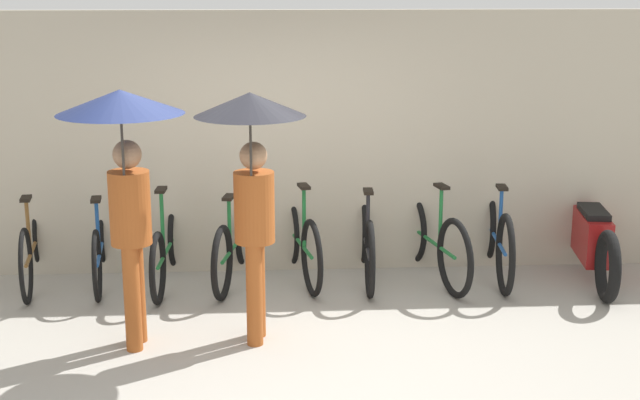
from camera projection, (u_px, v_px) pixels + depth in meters
name	position (u px, v px, depth m)	size (l,w,h in m)	color
ground_plane	(269.00, 360.00, 6.87)	(30.00, 30.00, 0.00)	#9E998E
back_wall	(266.00, 144.00, 8.72)	(13.40, 0.12, 2.57)	#B2A893
parked_bicycle_0	(33.00, 246.00, 8.50)	(0.44, 1.77, 1.08)	black
parked_bicycle_1	(100.00, 247.00, 8.54)	(0.44, 1.70, 0.96)	black
parked_bicycle_2	(167.00, 248.00, 8.51)	(0.44, 1.74, 1.09)	black
parked_bicycle_3	(234.00, 245.00, 8.58)	(0.49, 1.70, 0.99)	black
parked_bicycle_4	(300.00, 241.00, 8.64)	(0.49, 1.66, 1.11)	black
parked_bicycle_5	(366.00, 241.00, 8.64)	(0.44, 1.73, 1.06)	black
parked_bicycle_6	(432.00, 240.00, 8.65)	(0.55, 1.80, 0.98)	black
parked_bicycle_7	(496.00, 237.00, 8.72)	(0.44, 1.84, 1.09)	black
pedestrian_leading	(124.00, 152.00, 6.67)	(0.94, 0.94, 2.07)	#9E4C1E
pedestrian_center	(252.00, 158.00, 6.80)	(0.85, 0.85, 2.04)	#9E4C1E
motorcycle	(592.00, 239.00, 8.68)	(0.59, 2.05, 0.90)	black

